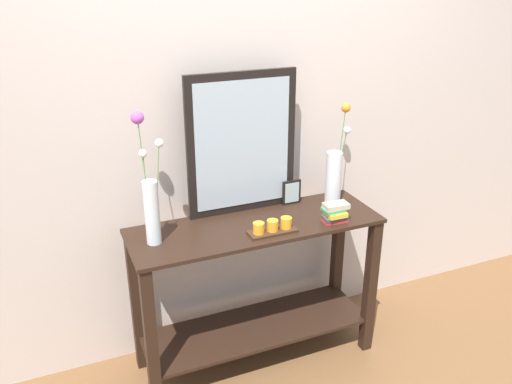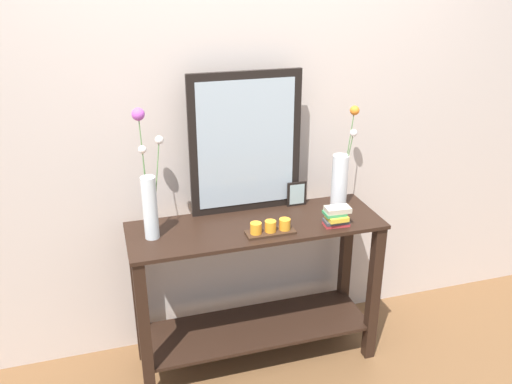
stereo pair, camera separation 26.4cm
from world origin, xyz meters
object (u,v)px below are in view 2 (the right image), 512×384
tall_vase_left (149,193)px  book_stack (336,216)px  mirror_leaning (246,144)px  vase_right (341,176)px  candle_tray (270,228)px  console_table (256,280)px  picture_frame_small (297,194)px

tall_vase_left → book_stack: 0.93m
mirror_leaning → vase_right: 0.54m
vase_right → candle_tray: size_ratio=2.19×
candle_tray → mirror_leaning: bearing=96.5°
console_table → candle_tray: bearing=-72.2°
mirror_leaning → picture_frame_small: 0.41m
book_stack → picture_frame_small: bearing=110.8°
vase_right → tall_vase_left: bearing=-176.7°
vase_right → book_stack: vase_right is taller
mirror_leaning → candle_tray: mirror_leaning is taller
tall_vase_left → picture_frame_small: bearing=9.5°
picture_frame_small → tall_vase_left: bearing=-170.5°
candle_tray → picture_frame_small: picture_frame_small is taller
vase_right → console_table: bearing=-170.7°
tall_vase_left → candle_tray: tall_vase_left is taller
console_table → picture_frame_small: picture_frame_small is taller
mirror_leaning → tall_vase_left: (-0.52, -0.16, -0.15)m
picture_frame_small → book_stack: 0.30m
mirror_leaning → tall_vase_left: mirror_leaning is taller
tall_vase_left → book_stack: bearing=-9.4°
candle_tray → tall_vase_left: bearing=165.8°
console_table → book_stack: (0.38, -0.13, 0.38)m
candle_tray → book_stack: size_ratio=1.78×
book_stack → vase_right: bearing=61.8°
vase_right → mirror_leaning: bearing=168.3°
console_table → mirror_leaning: mirror_leaning is taller
picture_frame_small → console_table: bearing=-150.7°
book_stack → console_table: bearing=161.7°
mirror_leaning → vase_right: mirror_leaning is taller
candle_tray → book_stack: 0.35m
mirror_leaning → console_table: bearing=-91.1°
book_stack → tall_vase_left: bearing=170.6°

